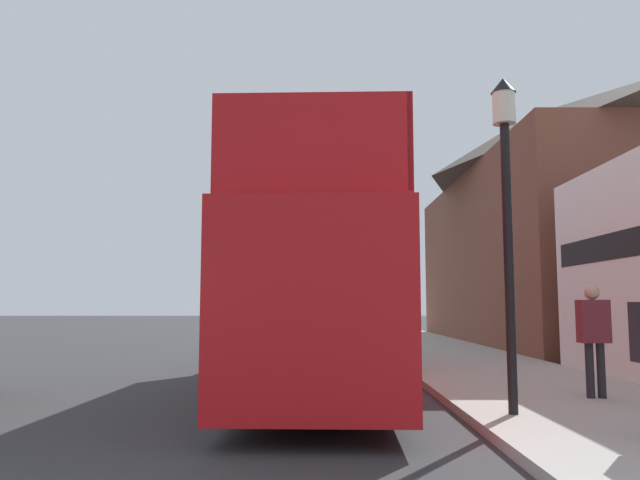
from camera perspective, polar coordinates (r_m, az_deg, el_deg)
The scene contains 9 objects.
ground_plane at distance 24.60m, azimuth -7.12°, elevation -9.67°, with size 144.00×144.00×0.00m, color #333335.
sidewalk at distance 21.78m, azimuth 10.79°, elevation -9.92°, with size 3.96×108.00×0.14m.
brick_terrace_rear at distance 27.65m, azimuth 19.01°, elevation 1.07°, with size 6.00×18.33×9.68m.
tour_bus at distance 12.39m, azimuth 0.42°, elevation -4.85°, with size 2.76×10.96×4.14m.
parked_car_ahead_of_bus at distance 21.16m, azimuth 2.48°, elevation -8.40°, with size 1.83×4.02×1.48m.
pedestrian_third at distance 10.98m, azimuth 23.84°, elevation -7.50°, with size 0.47×0.26×1.78m.
lamp_post_nearest at distance 9.15m, azimuth 16.74°, elevation 5.43°, with size 0.35×0.35×4.68m.
lamp_post_second at distance 17.89m, azimuth 8.02°, elevation -0.69°, with size 0.35×0.35×4.46m.
lamp_post_third at distance 26.88m, azimuth 5.65°, elevation -2.34°, with size 0.35×0.35×4.56m.
Camera 1 is at (3.05, -3.35, 1.60)m, focal length 35.00 mm.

